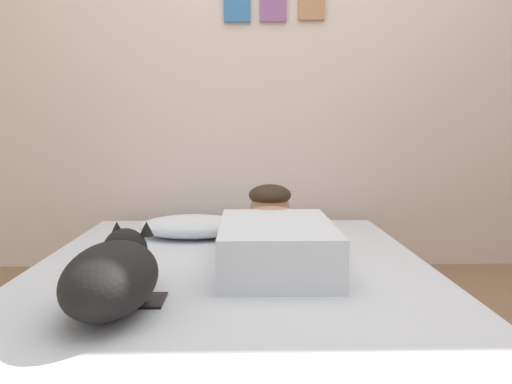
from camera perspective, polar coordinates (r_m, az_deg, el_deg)
The scene contains 8 objects.
ground_plane at distance 1.85m, azimuth 4.35°, elevation -19.92°, with size 13.36×13.36×0.00m, color #8C6B4C.
back_wall at distance 3.16m, azimuth 1.86°, elevation 14.50°, with size 4.68×0.12×2.50m.
bed at distance 2.05m, azimuth -2.67°, elevation -12.45°, with size 1.59×2.01×0.31m.
pillow at distance 2.51m, azimuth -7.15°, elevation -3.86°, with size 0.52×0.32×0.11m, color silver.
person_lying at distance 2.05m, azimuth 2.06°, elevation -4.79°, with size 0.43×0.92×0.27m.
dog at distance 1.57m, azimuth -15.76°, elevation -8.86°, with size 0.26×0.57×0.21m.
coffee_cup at distance 2.34m, azimuth 1.56°, elevation -5.00°, with size 0.12×0.09×0.07m.
cell_phone at distance 1.62m, azimuth -11.43°, elevation -11.85°, with size 0.07×0.14×0.01m, color black.
Camera 1 is at (-0.17, -1.64, 0.84)m, focal length 35.58 mm.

